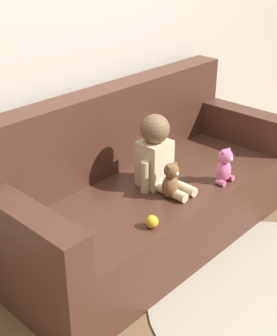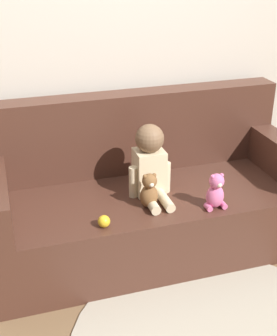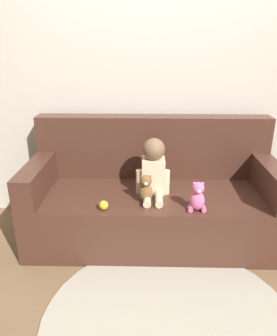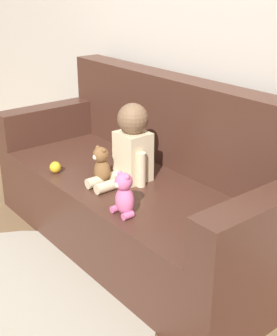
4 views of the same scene
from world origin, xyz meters
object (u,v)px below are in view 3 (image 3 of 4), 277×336
plush_toy_side (197,197)px  toy_ball (104,205)px  person_baby (153,169)px  couch (153,198)px  teddy_bear_brown (146,189)px

plush_toy_side → toy_ball: bearing=-179.2°
plush_toy_side → toy_ball: plush_toy_side is taller
person_baby → toy_ball: person_baby is taller
couch → teddy_bear_brown: size_ratio=9.03×
teddy_bear_brown → person_baby: bearing=71.0°
couch → person_baby: 0.33m
plush_toy_side → toy_ball: 0.69m
teddy_bear_brown → toy_ball: bearing=-157.1°
plush_toy_side → person_baby: bearing=138.5°
plush_toy_side → teddy_bear_brown: bearing=162.1°
couch → plush_toy_side: (0.31, -0.39, 0.21)m
person_baby → teddy_bear_brown: (-0.06, -0.16, -0.09)m
couch → plush_toy_side: size_ratio=9.00×
couch → person_baby: (-0.00, -0.11, 0.31)m
person_baby → teddy_bear_brown: person_baby is taller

